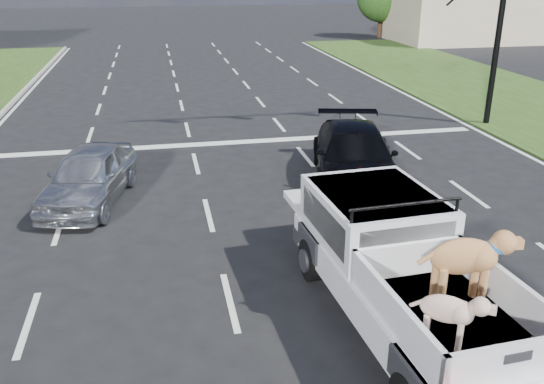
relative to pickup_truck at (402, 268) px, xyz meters
The scene contains 6 objects.
ground 1.86m from the pickup_truck, 131.33° to the left, with size 160.00×160.00×0.00m, color black.
road_markings 7.86m from the pickup_truck, 97.52° to the left, with size 17.75×60.00×0.01m.
building_right 40.95m from the pickup_truck, 59.17° to the left, with size 12.00×7.00×3.60m, color #C6B197.
pickup_truck is the anchor object (origin of this frame).
silver_sedan 8.72m from the pickup_truck, 130.55° to the left, with size 1.68×4.19×1.43m, color #B2B4B9.
black_coupe 6.72m from the pickup_truck, 77.48° to the left, with size 2.19×5.38×1.56m, color black.
Camera 1 is at (-2.79, -9.02, 5.76)m, focal length 38.00 mm.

